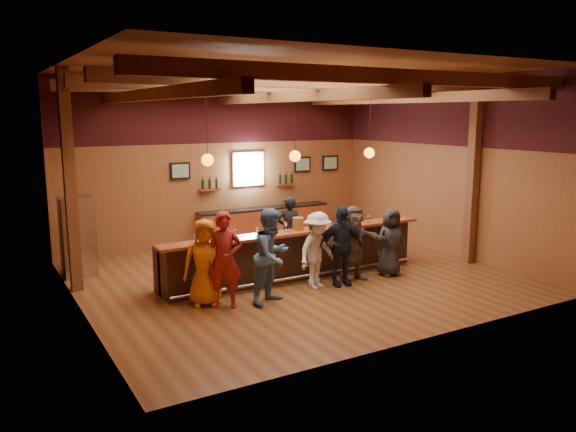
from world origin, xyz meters
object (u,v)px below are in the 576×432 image
Objects in this scene: customer_dark at (390,242)px; ice_bucket at (298,224)px; bottle_a at (323,221)px; back_bar_cabinet at (265,224)px; stainless_fridge at (78,236)px; customer_redvest at (225,260)px; customer_brown at (353,243)px; bartender at (289,230)px; customer_white at (317,250)px; customer_orange at (205,263)px; customer_denim at (272,256)px; customer_navy at (341,246)px; bar_counter at (292,253)px.

customer_dark is 2.15m from ice_bucket.
bottle_a is at bearing 156.42° from customer_dark.
stainless_fridge is (-5.30, -1.12, 0.42)m from back_bar_cabinet.
customer_redvest reaches higher than ice_bucket.
customer_brown is at bearing -33.68° from stainless_fridge.
customer_brown is 5.08× the size of bottle_a.
customer_white is at bearing 97.92° from bartender.
customer_orange is 0.90× the size of customer_denim.
stainless_fridge is 7.00m from customer_dark.
customer_dark is at bearing -20.63° from customer_white.
stainless_fridge is at bearing 103.66° from customer_denim.
customer_dark is (4.35, -0.20, -0.07)m from customer_orange.
customer_orange is 2.42m from customer_white.
customer_navy is 0.93m from bottle_a.
customer_navy reaches higher than customer_brown.
back_bar_cabinet is 5.49m from customer_denim.
bartender is at bearing 56.74° from customer_white.
customer_white is 1.06× the size of customer_dark.
back_bar_cabinet is 2.19× the size of customer_redvest.
customer_denim is at bearing 74.92° from bartender.
bottle_a is at bearing 30.37° from customer_orange.
customer_dark is at bearing 11.63° from customer_navy.
bottle_a is (-0.53, -3.81, 0.76)m from back_bar_cabinet.
customer_brown reaches higher than customer_white.
back_bar_cabinet is 2.17× the size of customer_denim.
customer_orange is 1.09× the size of customer_dark.
bartender is (-0.48, 1.94, -0.01)m from customer_brown.
customer_brown is (0.98, -0.95, 0.31)m from bar_counter.
customer_dark is (4.07, 0.08, -0.15)m from customer_redvest.
bartender is 5.04× the size of bottle_a.
bottle_a is (0.65, -0.24, 0.72)m from bar_counter.
customer_brown reaches higher than back_bar_cabinet.
bar_counter is 3.76m from back_bar_cabinet.
customer_dark is (3.18, 0.31, -0.16)m from customer_denim.
customer_denim is at bearing -132.49° from bar_counter.
bartender is at bearing 29.82° from customer_denim.
stainless_fridge is at bearing 120.39° from customer_white.
bottle_a is at bearing -97.94° from back_bar_cabinet.
stainless_fridge is 5.85m from customer_navy.
customer_denim is 1.21× the size of customer_dark.
back_bar_cabinet is 2.22× the size of stainless_fridge.
customer_white is at bearing 33.03° from customer_redvest.
customer_dark is (0.77, -4.61, 0.29)m from back_bar_cabinet.
customer_brown is at bearing 17.50° from customer_orange.
bottle_a is (-0.33, 0.70, 0.41)m from customer_brown.
bottle_a reaches higher than ice_bucket.
ice_bucket is (2.12, 0.86, 0.33)m from customer_redvest.
customer_white is 0.94× the size of customer_navy.
stainless_fridge is 5.49m from bottle_a.
back_bar_cabinet is at bearing 84.89° from customer_redvest.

